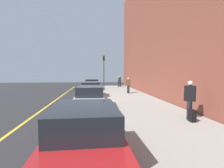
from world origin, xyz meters
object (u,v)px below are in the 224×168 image
pedestrian_brown_coat (128,85)px  pedestrian_olive_coat (119,81)px  parked_car_navy (92,85)px  pedestrian_black_coat (190,99)px  parked_car_red (85,133)px  traffic_light_pole (104,66)px  rolling_suitcase (192,116)px  parked_car_maroon (91,90)px  parked_car_silver (90,98)px

pedestrian_brown_coat → pedestrian_olive_coat: (8.84, -0.34, 0.04)m
parked_car_navy → pedestrian_black_coat: (-15.53, -4.83, 0.36)m
pedestrian_brown_coat → parked_car_navy: bearing=39.7°
parked_car_red → parked_car_navy: 18.81m
traffic_light_pole → rolling_suitcase: bearing=-170.8°
parked_car_maroon → pedestrian_olive_coat: 11.63m
pedestrian_brown_coat → pedestrian_olive_coat: 8.85m
pedestrian_black_coat → rolling_suitcase: pedestrian_black_coat is taller
parked_car_silver → pedestrian_brown_coat: bearing=-28.3°
parked_car_red → parked_car_silver: (6.66, -0.03, -0.00)m
pedestrian_brown_coat → parked_car_red: bearing=164.1°
pedestrian_black_coat → traffic_light_pole: size_ratio=0.39×
parked_car_red → pedestrian_brown_coat: size_ratio=2.70×
parked_car_silver → pedestrian_olive_coat: 16.74m
pedestrian_brown_coat → pedestrian_olive_coat: size_ratio=0.96×
parked_car_silver → pedestrian_brown_coat: 8.34m
pedestrian_brown_coat → parked_car_maroon: bearing=116.3°
pedestrian_brown_coat → pedestrian_black_coat: size_ratio=0.92×
pedestrian_brown_coat → rolling_suitcase: size_ratio=1.85×
parked_car_silver → parked_car_maroon: 5.38m
pedestrian_black_coat → pedestrian_olive_coat: bearing=1.5°
rolling_suitcase → parked_car_silver: bearing=49.7°
parked_car_navy → pedestrian_brown_coat: size_ratio=2.85×
parked_car_silver → pedestrian_black_coat: size_ratio=2.43×
parked_car_maroon → rolling_suitcase: 10.38m
parked_car_navy → pedestrian_olive_coat: (4.03, -4.33, 0.33)m
pedestrian_brown_coat → rolling_suitcase: 11.28m
pedestrian_olive_coat → traffic_light_pole: 4.00m
parked_car_red → rolling_suitcase: bearing=-59.3°
parked_car_silver → parked_car_navy: 12.14m
parked_car_red → parked_car_maroon: 12.04m
parked_car_red → pedestrian_black_coat: bearing=-55.8°
pedestrian_olive_coat → traffic_light_pole: size_ratio=0.38×
pedestrian_black_coat → traffic_light_pole: bearing=10.1°
parked_car_navy → pedestrian_brown_coat: bearing=-140.3°
parked_car_silver → pedestrian_brown_coat: pedestrian_brown_coat is taller
pedestrian_brown_coat → pedestrian_black_coat: (-10.72, -0.84, 0.08)m
pedestrian_brown_coat → rolling_suitcase: (-11.25, -0.67, -0.62)m
parked_car_silver → traffic_light_pole: traffic_light_pole is taller
parked_car_silver → rolling_suitcase: parked_car_silver is taller
parked_car_maroon → traffic_light_pole: bearing=-11.1°
parked_car_maroon → traffic_light_pole: 9.20m
parked_car_maroon → pedestrian_black_coat: (-8.77, -4.80, 0.37)m
pedestrian_olive_coat → pedestrian_black_coat: bearing=-178.5°
parked_car_red → rolling_suitcase: size_ratio=4.99×
parked_car_navy → pedestrian_black_coat: size_ratio=2.63×
parked_car_maroon → parked_car_navy: bearing=0.2°
parked_car_navy → pedestrian_olive_coat: size_ratio=2.74×
traffic_light_pole → parked_car_navy: bearing=137.8°
parked_car_silver → traffic_light_pole: size_ratio=0.95×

